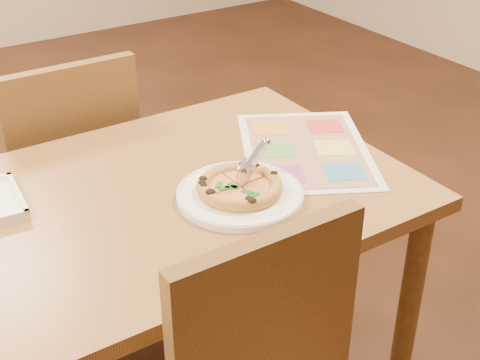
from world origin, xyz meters
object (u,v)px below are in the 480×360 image
dining_table (151,225)px  plate (240,195)px  menu (306,149)px  chair_far (69,155)px  pizza (239,187)px  pizza_cutter (252,161)px

dining_table → plate: bearing=-34.1°
dining_table → menu: (0.48, -0.02, 0.09)m
chair_far → menu: 0.80m
pizza → menu: size_ratio=0.44×
dining_table → pizza_cutter: pizza_cutter is taller
chair_far → pizza: bearing=104.6°
dining_table → pizza_cutter: bearing=-25.1°
plate → menu: (0.29, 0.11, -0.01)m
dining_table → plate: plate is taller
menu → chair_far: bearing=127.8°
dining_table → pizza: 0.25m
chair_far → pizza: (0.19, -0.72, 0.18)m
chair_far → pizza: chair_far is taller
dining_table → chair_far: bearing=90.0°
chair_far → pizza_cutter: 0.78m
chair_far → menu: bearing=127.8°
pizza → plate: bearing=-108.9°
plate → chair_far: bearing=104.4°
chair_far → plate: size_ratio=1.51×
plate → dining_table: bearing=145.9°
pizza_cutter → chair_far: bearing=84.0°
dining_table → pizza: size_ratio=6.12×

